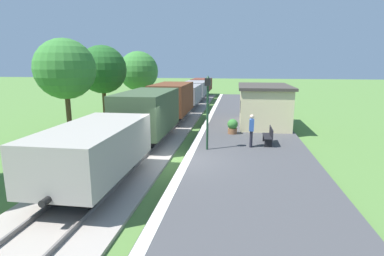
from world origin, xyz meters
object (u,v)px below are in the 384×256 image
at_px(potted_planter, 233,126).
at_px(tree_trackside_far, 103,70).
at_px(station_hut, 263,105).
at_px(tree_field_left, 138,71).
at_px(freight_train, 179,99).
at_px(person_waiting, 251,129).
at_px(bench_down_platform, 257,108).
at_px(tree_trackside_mid, 65,69).
at_px(lamp_post_near, 208,99).
at_px(bench_near_hut, 269,136).

height_order(potted_planter, tree_trackside_far, tree_trackside_far).
relative_size(station_hut, tree_field_left, 1.03).
height_order(freight_train, person_waiting, freight_train).
xyz_separation_m(person_waiting, tree_field_left, (-10.06, 12.59, 2.59)).
bearing_deg(station_hut, tree_field_left, 149.82).
bearing_deg(potted_planter, station_hut, 57.15).
xyz_separation_m(freight_train, bench_down_platform, (6.69, 1.02, -0.78)).
relative_size(person_waiting, tree_trackside_mid, 0.29).
bearing_deg(person_waiting, tree_trackside_far, -24.88).
xyz_separation_m(freight_train, station_hut, (6.80, -3.98, 0.15)).
bearing_deg(bench_down_platform, lamp_post_near, -104.83).
xyz_separation_m(freight_train, potted_planter, (4.73, -7.19, -0.78)).
bearing_deg(tree_field_left, bench_down_platform, -7.58).
xyz_separation_m(lamp_post_near, tree_field_left, (-7.85, 13.41, 0.97)).
bearing_deg(person_waiting, tree_field_left, -48.50).
relative_size(potted_planter, lamp_post_near, 0.25).
height_order(potted_planter, lamp_post_near, lamp_post_near).
xyz_separation_m(station_hut, bench_down_platform, (-0.11, 5.00, -0.93)).
distance_m(lamp_post_near, tree_field_left, 15.57).
relative_size(station_hut, tree_trackside_mid, 0.99).
height_order(bench_near_hut, tree_trackside_far, tree_trackside_far).
bearing_deg(tree_trackside_mid, potted_planter, 15.63).
distance_m(bench_near_hut, tree_trackside_far, 12.76).
bearing_deg(potted_planter, person_waiting, -71.08).
bearing_deg(potted_planter, bench_down_platform, 76.57).
bearing_deg(person_waiting, tree_trackside_mid, 1.02).
height_order(potted_planter, tree_trackside_mid, tree_trackside_mid).
relative_size(bench_near_hut, person_waiting, 0.88).
relative_size(person_waiting, lamp_post_near, 0.46).
height_order(person_waiting, potted_planter, person_waiting).
height_order(bench_near_hut, person_waiting, person_waiting).
relative_size(freight_train, tree_trackside_far, 6.78).
height_order(tree_trackside_mid, tree_trackside_far, tree_trackside_mid).
distance_m(person_waiting, tree_field_left, 16.32).
bearing_deg(tree_trackside_mid, station_hut, 27.11).
relative_size(lamp_post_near, tree_field_left, 0.66).
bearing_deg(tree_trackside_far, bench_near_hut, -22.92).
height_order(potted_planter, tree_field_left, tree_field_left).
height_order(person_waiting, tree_field_left, tree_field_left).
xyz_separation_m(station_hut, potted_planter, (-2.07, -3.20, -0.93)).
relative_size(bench_down_platform, potted_planter, 1.64).
bearing_deg(freight_train, person_waiting, -60.44).
bearing_deg(freight_train, tree_field_left, 150.10).
distance_m(bench_near_hut, lamp_post_near, 4.07).
bearing_deg(station_hut, person_waiting, -99.89).
xyz_separation_m(freight_train, person_waiting, (5.73, -10.11, -0.32)).
distance_m(person_waiting, tree_trackside_far, 12.09).
bearing_deg(person_waiting, freight_train, -57.55).
relative_size(bench_near_hut, tree_field_left, 0.27).
xyz_separation_m(potted_planter, tree_field_left, (-9.06, 9.67, 3.05)).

